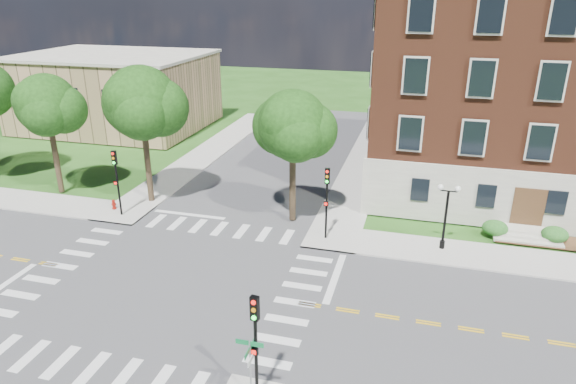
% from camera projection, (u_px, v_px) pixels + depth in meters
% --- Properties ---
extents(ground, '(160.00, 160.00, 0.00)m').
position_uv_depth(ground, '(170.00, 283.00, 28.65)').
color(ground, '#214A15').
rests_on(ground, ground).
extents(road_ew, '(90.00, 12.00, 0.01)m').
position_uv_depth(road_ew, '(170.00, 283.00, 28.65)').
color(road_ew, '#3D3D3F').
rests_on(road_ew, ground).
extents(road_ns, '(12.00, 90.00, 0.01)m').
position_uv_depth(road_ns, '(170.00, 283.00, 28.64)').
color(road_ns, '#3D3D3F').
rests_on(road_ns, ground).
extents(sidewalk_ne, '(34.00, 34.00, 0.12)m').
position_uv_depth(sidewalk_ne, '(451.00, 206.00, 38.64)').
color(sidewalk_ne, '#9E9B93').
rests_on(sidewalk_ne, ground).
extents(sidewalk_nw, '(34.00, 34.00, 0.12)m').
position_uv_depth(sidewalk_nw, '(95.00, 170.00, 46.16)').
color(sidewalk_nw, '#9E9B93').
rests_on(sidewalk_nw, ground).
extents(crosswalk_east, '(2.20, 10.20, 0.02)m').
position_uv_depth(crosswalk_east, '(295.00, 303.00, 26.89)').
color(crosswalk_east, silver).
rests_on(crosswalk_east, ground).
extents(stop_bar_east, '(0.40, 5.50, 0.00)m').
position_uv_depth(stop_bar_east, '(335.00, 278.00, 29.18)').
color(stop_bar_east, silver).
rests_on(stop_bar_east, ground).
extents(secondary_building, '(20.40, 15.40, 8.30)m').
position_uv_depth(secondary_building, '(116.00, 90.00, 59.31)').
color(secondary_building, olive).
rests_on(secondary_building, ground).
extents(tree_b, '(4.61, 4.61, 9.37)m').
position_uv_depth(tree_b, '(47.00, 105.00, 38.57)').
color(tree_b, '#312618').
rests_on(tree_b, ground).
extents(tree_c, '(5.31, 5.31, 10.24)m').
position_uv_depth(tree_c, '(141.00, 103.00, 36.72)').
color(tree_c, '#312618').
rests_on(tree_c, ground).
extents(tree_d, '(4.71, 4.71, 9.19)m').
position_uv_depth(tree_d, '(293.00, 125.00, 33.77)').
color(tree_d, '#312618').
rests_on(tree_d, ground).
extents(traffic_signal_se, '(0.35, 0.39, 4.80)m').
position_uv_depth(traffic_signal_se, '(255.00, 336.00, 19.26)').
color(traffic_signal_se, black).
rests_on(traffic_signal_se, ground).
extents(traffic_signal_ne, '(0.35, 0.40, 4.80)m').
position_uv_depth(traffic_signal_ne, '(327.00, 194.00, 32.45)').
color(traffic_signal_ne, black).
rests_on(traffic_signal_ne, ground).
extents(traffic_signal_nw, '(0.35, 0.39, 4.80)m').
position_uv_depth(traffic_signal_nw, '(116.00, 175.00, 35.88)').
color(traffic_signal_nw, black).
rests_on(traffic_signal_nw, ground).
extents(twin_lamp_west, '(1.36, 0.36, 4.23)m').
position_uv_depth(twin_lamp_west, '(446.00, 213.00, 31.39)').
color(twin_lamp_west, black).
rests_on(twin_lamp_west, ground).
extents(street_sign_pole, '(1.10, 1.10, 3.10)m').
position_uv_depth(street_sign_pole, '(250.00, 361.00, 19.27)').
color(street_sign_pole, gray).
rests_on(street_sign_pole, ground).
extents(fire_hydrant, '(0.35, 0.35, 0.75)m').
position_uv_depth(fire_hydrant, '(114.00, 205.00, 37.83)').
color(fire_hydrant, maroon).
rests_on(fire_hydrant, ground).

